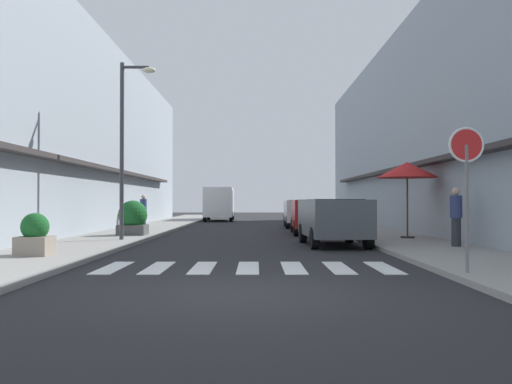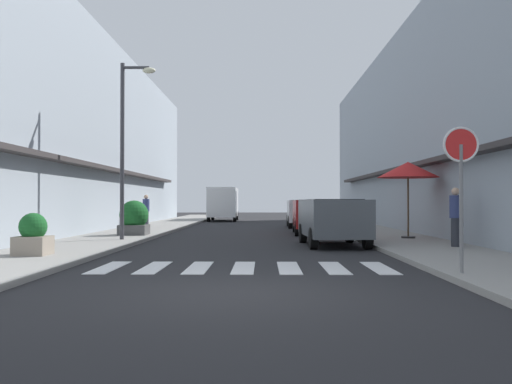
{
  "view_description": "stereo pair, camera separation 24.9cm",
  "coord_description": "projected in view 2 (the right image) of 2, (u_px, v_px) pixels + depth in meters",
  "views": [
    {
      "loc": [
        0.16,
        -8.53,
        1.41
      ],
      "look_at": [
        0.12,
        13.85,
        1.78
      ],
      "focal_mm": 38.87,
      "sensor_mm": 36.0,
      "label": 1
    },
    {
      "loc": [
        0.41,
        -8.53,
        1.41
      ],
      "look_at": [
        0.12,
        13.85,
        1.78
      ],
      "focal_mm": 38.87,
      "sensor_mm": 36.0,
      "label": 2
    }
  ],
  "objects": [
    {
      "name": "crosswalk",
      "position": [
        244.0,
        268.0,
        11.65
      ],
      "size": [
        6.15,
        2.2,
        0.01
      ],
      "color": "silver",
      "rests_on": "ground_plane"
    },
    {
      "name": "planter_corner",
      "position": [
        33.0,
        236.0,
        13.23
      ],
      "size": [
        0.76,
        0.76,
        1.01
      ],
      "color": "gray",
      "rests_on": "sidewalk_left"
    },
    {
      "name": "ground_plane",
      "position": [
        254.0,
        233.0,
        24.54
      ],
      "size": [
        88.21,
        88.21,
        0.0
      ],
      "primitive_type": "plane",
      "color": "#232326"
    },
    {
      "name": "cafe_umbrella",
      "position": [
        408.0,
        170.0,
        19.34
      ],
      "size": [
        2.15,
        2.15,
        2.66
      ],
      "color": "#262626",
      "rests_on": "sidewalk_right"
    },
    {
      "name": "building_row_left",
      "position": [
        60.0,
        135.0,
        25.74
      ],
      "size": [
        5.5,
        38.09,
        8.95
      ],
      "color": "#939EA8",
      "rests_on": "ground_plane"
    },
    {
      "name": "pedestrian_walking_near",
      "position": [
        456.0,
        216.0,
        15.65
      ],
      "size": [
        0.34,
        0.34,
        1.67
      ],
      "rotation": [
        0.0,
        0.0,
        2.59
      ],
      "color": "#282B33",
      "rests_on": "sidewalk_right"
    },
    {
      "name": "building_row_right",
      "position": [
        451.0,
        131.0,
        25.5
      ],
      "size": [
        5.5,
        38.09,
        9.25
      ],
      "color": "#939EA8",
      "rests_on": "ground_plane"
    },
    {
      "name": "sidewalk_right",
      "position": [
        370.0,
        232.0,
        24.47
      ],
      "size": [
        2.92,
        56.14,
        0.12
      ],
      "primitive_type": "cube",
      "color": "gray",
      "rests_on": "ground_plane"
    },
    {
      "name": "parked_car_far",
      "position": [
        304.0,
        210.0,
        29.57
      ],
      "size": [
        1.86,
        4.33,
        1.47
      ],
      "color": "silver",
      "rests_on": "ground_plane"
    },
    {
      "name": "parked_car_near",
      "position": [
        333.0,
        217.0,
        17.44
      ],
      "size": [
        1.96,
        4.05,
        1.47
      ],
      "color": "#4C5156",
      "rests_on": "ground_plane"
    },
    {
      "name": "round_street_sign",
      "position": [
        461.0,
        161.0,
        9.94
      ],
      "size": [
        0.65,
        0.07,
        2.63
      ],
      "color": "slate",
      "rests_on": "sidewalk_right"
    },
    {
      "name": "sidewalk_left",
      "position": [
        139.0,
        231.0,
        24.61
      ],
      "size": [
        2.92,
        56.14,
        0.12
      ],
      "primitive_type": "cube",
      "color": "gray",
      "rests_on": "ground_plane"
    },
    {
      "name": "street_lamp",
      "position": [
        127.0,
        133.0,
        18.7
      ],
      "size": [
        1.19,
        0.28,
        5.96
      ],
      "color": "#38383D",
      "rests_on": "sidewalk_left"
    },
    {
      "name": "parked_car_mid",
      "position": [
        315.0,
        213.0,
        23.5
      ],
      "size": [
        1.89,
        4.29,
        1.47
      ],
      "color": "maroon",
      "rests_on": "ground_plane"
    },
    {
      "name": "delivery_van",
      "position": [
        223.0,
        201.0,
        39.6
      ],
      "size": [
        2.06,
        5.42,
        2.37
      ],
      "color": "silver",
      "rests_on": "ground_plane"
    },
    {
      "name": "planter_midblock",
      "position": [
        134.0,
        218.0,
        21.17
      ],
      "size": [
        1.1,
        1.1,
        1.32
      ],
      "color": "#4C4C4C",
      "rests_on": "sidewalk_left"
    },
    {
      "name": "pedestrian_walking_far",
      "position": [
        146.0,
        210.0,
        27.74
      ],
      "size": [
        0.34,
        0.34,
        1.61
      ],
      "rotation": [
        0.0,
        0.0,
        4.24
      ],
      "color": "#282B33",
      "rests_on": "sidewalk_left"
    }
  ]
}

